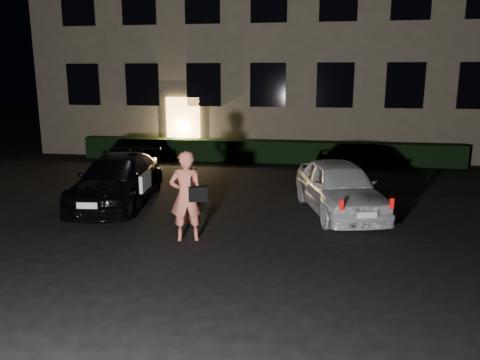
# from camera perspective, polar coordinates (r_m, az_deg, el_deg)

# --- Properties ---
(ground) EXTENTS (80.00, 80.00, 0.00)m
(ground) POSITION_cam_1_polar(r_m,az_deg,el_deg) (8.73, -4.30, -10.09)
(ground) COLOR black
(ground) RESTS_ON ground
(building) EXTENTS (20.00, 8.11, 12.00)m
(building) POSITION_cam_1_polar(r_m,az_deg,el_deg) (23.04, 4.60, 19.13)
(building) COLOR #695D4B
(building) RESTS_ON ground
(hedge) EXTENTS (15.00, 0.70, 0.85)m
(hedge) POSITION_cam_1_polar(r_m,az_deg,el_deg) (18.66, 3.17, 3.52)
(hedge) COLOR black
(hedge) RESTS_ON ground
(sedan) EXTENTS (2.26, 4.57, 1.27)m
(sedan) POSITION_cam_1_polar(r_m,az_deg,el_deg) (12.95, -14.68, 0.02)
(sedan) COLOR black
(sedan) RESTS_ON ground
(hatch) EXTENTS (2.52, 4.14, 1.32)m
(hatch) POSITION_cam_1_polar(r_m,az_deg,el_deg) (11.89, 12.00, -0.82)
(hatch) COLOR silver
(hatch) RESTS_ON ground
(man) EXTENTS (0.87, 0.63, 1.89)m
(man) POSITION_cam_1_polar(r_m,az_deg,el_deg) (9.66, -6.50, -1.93)
(man) COLOR #D56954
(man) RESTS_ON ground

